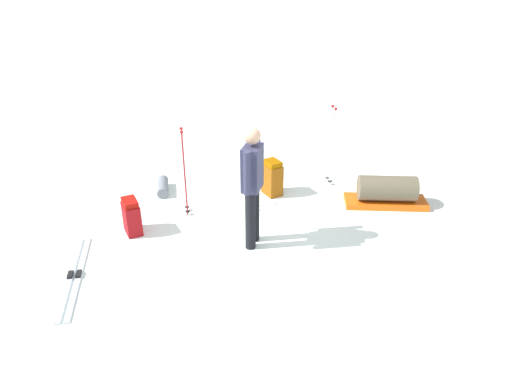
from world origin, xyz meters
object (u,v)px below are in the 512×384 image
(backpack_large_dark, at_px, (272,178))
(sleeping_mat_rolled, at_px, (163,187))
(gear_sled, at_px, (387,192))
(backpack_bright, at_px, (132,217))
(ski_pair_near, at_px, (75,276))
(skier_standing, at_px, (252,182))
(ski_poles_planted_far, at_px, (332,142))
(ski_poles_planted_near, at_px, (184,168))

(backpack_large_dark, bearing_deg, sleeping_mat_rolled, -86.97)
(gear_sled, bearing_deg, sleeping_mat_rolled, -91.43)
(backpack_bright, bearing_deg, ski_pair_near, -20.12)
(skier_standing, relative_size, ski_poles_planted_far, 1.23)
(skier_standing, xyz_separation_m, backpack_bright, (-0.12, -1.74, -0.69))
(ski_poles_planted_near, xyz_separation_m, sleeping_mat_rolled, (-0.66, -0.57, -0.67))
(backpack_bright, bearing_deg, skier_standing, 86.11)
(ski_poles_planted_far, distance_m, sleeping_mat_rolled, 2.93)
(backpack_large_dark, distance_m, backpack_bright, 2.37)
(backpack_bright, distance_m, gear_sled, 3.93)
(ski_poles_planted_far, bearing_deg, gear_sled, 51.05)
(backpack_bright, height_order, ski_poles_planted_near, ski_poles_planted_near)
(sleeping_mat_rolled, bearing_deg, gear_sled, 88.57)
(backpack_bright, xyz_separation_m, ski_poles_planted_near, (-0.64, 0.65, 0.50))
(skier_standing, xyz_separation_m, ski_pair_near, (0.97, -2.14, -0.94))
(backpack_bright, relative_size, gear_sled, 0.41)
(ski_poles_planted_near, height_order, ski_poles_planted_far, ski_poles_planted_far)
(backpack_large_dark, bearing_deg, ski_poles_planted_far, 118.52)
(skier_standing, bearing_deg, ski_poles_planted_far, 151.12)
(sleeping_mat_rolled, bearing_deg, skier_standing, 49.58)
(ski_poles_planted_near, relative_size, gear_sled, 1.06)
(ski_poles_planted_near, bearing_deg, backpack_large_dark, 121.08)
(ski_poles_planted_near, distance_m, gear_sled, 3.19)
(ski_poles_planted_near, bearing_deg, skier_standing, 55.42)
(ski_poles_planted_near, bearing_deg, gear_sled, 100.49)
(gear_sled, bearing_deg, skier_standing, -56.39)
(backpack_large_dark, relative_size, sleeping_mat_rolled, 1.09)
(ski_poles_planted_far, relative_size, sleeping_mat_rolled, 2.51)
(skier_standing, distance_m, sleeping_mat_rolled, 2.35)
(skier_standing, bearing_deg, gear_sled, 123.61)
(ski_poles_planted_near, distance_m, sleeping_mat_rolled, 1.10)
(backpack_large_dark, relative_size, gear_sled, 0.46)
(ski_poles_planted_near, bearing_deg, ski_pair_near, -31.25)
(backpack_large_dark, height_order, gear_sled, backpack_large_dark)
(ski_pair_near, bearing_deg, ski_poles_planted_near, 148.75)
(ski_pair_near, relative_size, ski_poles_planted_far, 1.24)
(ski_pair_near, height_order, ski_poles_planted_near, ski_poles_planted_near)
(backpack_large_dark, xyz_separation_m, ski_poles_planted_near, (0.76, -1.26, 0.47))
(backpack_large_dark, bearing_deg, gear_sled, 84.11)
(backpack_bright, height_order, gear_sled, backpack_bright)
(backpack_bright, bearing_deg, gear_sled, 107.92)
(backpack_large_dark, xyz_separation_m, ski_poles_planted_far, (-0.52, 0.95, 0.47))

